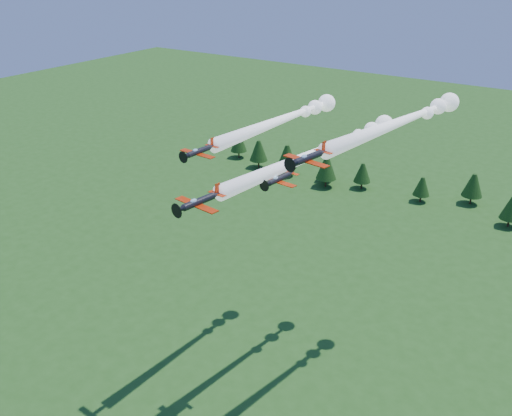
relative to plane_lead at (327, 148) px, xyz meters
The scene contains 6 objects.
ground 50.59m from the plane_lead, 96.04° to the right, with size 600.00×600.00×0.00m, color #224D18.
plane_lead is the anchor object (origin of this frame).
plane_left 11.73m from the plane_lead, 161.28° to the left, with size 8.11×45.26×3.70m.
plane_right 14.67m from the plane_lead, 25.77° to the left, with size 13.32×48.88×3.70m.
plane_slot 15.26m from the plane_lead, 94.07° to the right, with size 7.24×7.87×2.53m.
treeline 97.13m from the plane_lead, 94.60° to the left, with size 171.10×20.83×11.98m.
Camera 1 is at (46.37, -68.10, 79.55)m, focal length 40.00 mm.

